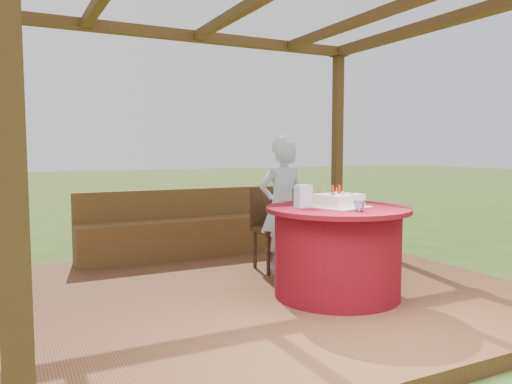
% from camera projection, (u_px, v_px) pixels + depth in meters
% --- Properties ---
extents(ground, '(60.00, 60.00, 0.00)m').
position_uv_depth(ground, '(268.00, 301.00, 4.65)').
color(ground, '#36531B').
rests_on(ground, ground).
extents(deck, '(4.50, 4.00, 0.12)m').
position_uv_depth(deck, '(268.00, 294.00, 4.65)').
color(deck, brown).
rests_on(deck, ground).
extents(pergola, '(4.50, 4.00, 2.72)m').
position_uv_depth(pergola, '(269.00, 37.00, 4.44)').
color(pergola, brown).
rests_on(pergola, deck).
extents(bench, '(3.00, 0.42, 0.80)m').
position_uv_depth(bench, '(203.00, 232.00, 6.15)').
color(bench, brown).
rests_on(bench, deck).
extents(table, '(1.25, 1.25, 0.79)m').
position_uv_depth(table, '(337.00, 251.00, 4.37)').
color(table, maroon).
rests_on(table, deck).
extents(chair, '(0.46, 0.46, 0.88)m').
position_uv_depth(chair, '(273.00, 224.00, 5.37)').
color(chair, '#3D2413').
rests_on(chair, deck).
extents(elderly_woman, '(0.52, 0.36, 1.43)m').
position_uv_depth(elderly_woman, '(282.00, 205.00, 5.14)').
color(elderly_woman, '#A0CDEE').
rests_on(elderly_woman, deck).
extents(birthday_cake, '(0.53, 0.53, 0.19)m').
position_uv_depth(birthday_cake, '(338.00, 200.00, 4.33)').
color(birthday_cake, white).
rests_on(birthday_cake, table).
extents(gift_bag, '(0.14, 0.10, 0.20)m').
position_uv_depth(gift_bag, '(303.00, 196.00, 4.29)').
color(gift_bag, '#E594CC').
rests_on(gift_bag, table).
extents(drinking_glass, '(0.11, 0.11, 0.09)m').
position_uv_depth(drinking_glass, '(359.00, 206.00, 4.01)').
color(drinking_glass, white).
rests_on(drinking_glass, table).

